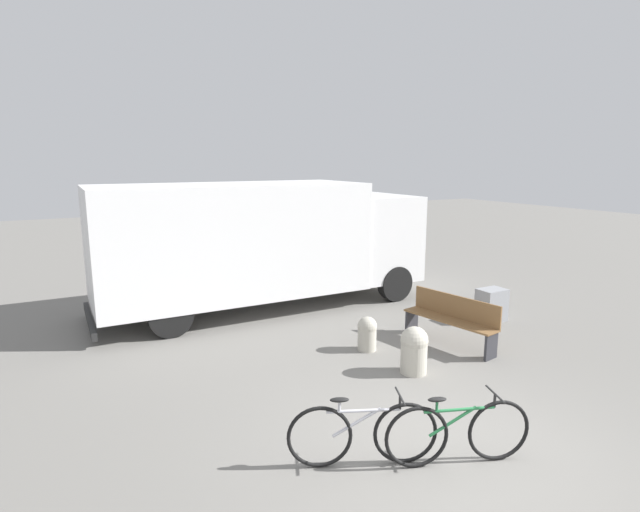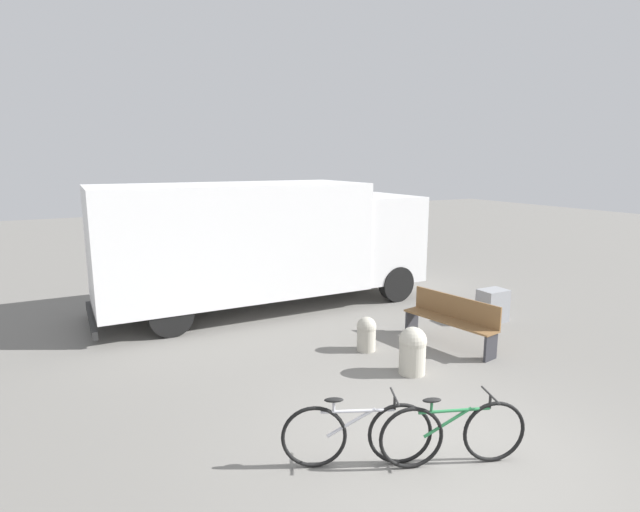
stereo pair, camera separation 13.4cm
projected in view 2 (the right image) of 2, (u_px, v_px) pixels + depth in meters
The scene contains 8 objects.
ground_plane at pixel (442, 453), 6.00m from camera, with size 60.00×60.00×0.00m, color slate.
delivery_truck at pixel (262, 239), 11.74m from camera, with size 7.83×2.54×2.95m.
park_bench at pixel (452, 318), 9.45m from camera, with size 0.73×1.97×0.94m.
bicycle_near at pixel (357, 434), 5.69m from camera, with size 1.62×0.75×0.85m.
bicycle_middle at pixel (453, 433), 5.70m from camera, with size 1.65×0.68×0.85m.
bollard_near_bench at pixel (413, 349), 8.18m from camera, with size 0.46×0.46×0.79m.
bollard_far_bench at pixel (366, 333), 9.20m from camera, with size 0.36×0.36×0.64m.
utility_box at pixel (493, 306), 10.85m from camera, with size 0.60×0.44×0.71m.
Camera 2 is at (-3.85, -4.12, 3.47)m, focal length 28.00 mm.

